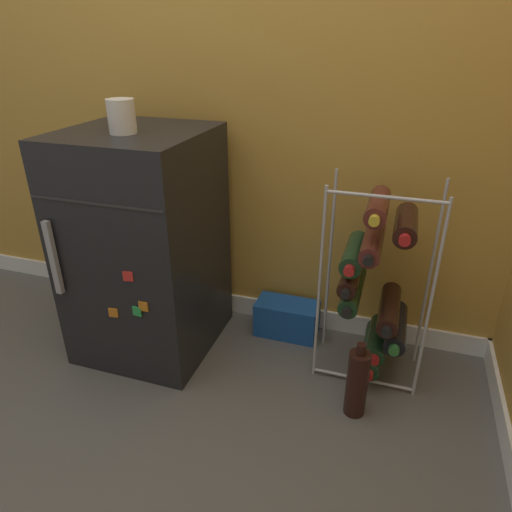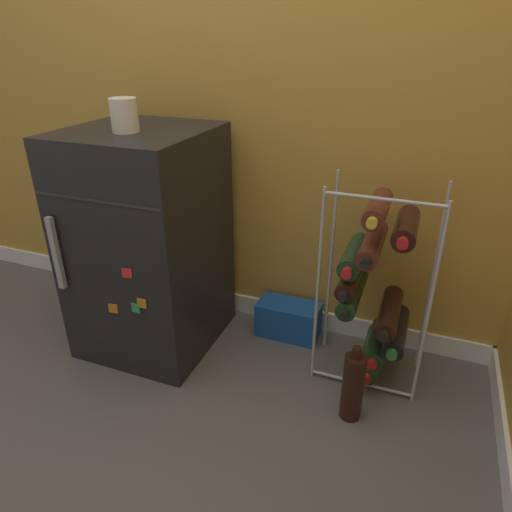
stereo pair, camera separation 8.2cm
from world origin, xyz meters
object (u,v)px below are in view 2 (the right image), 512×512
fridge_top_cup (124,115)px  wine_rack (375,289)px  loose_bottle_floor (353,386)px  mini_fridge (148,243)px  soda_box (289,319)px

fridge_top_cup → wine_rack: bearing=9.6°
loose_bottle_floor → wine_rack: bearing=87.5°
mini_fridge → soda_box: 0.70m
soda_box → fridge_top_cup: size_ratio=2.38×
mini_fridge → loose_bottle_floor: bearing=-10.6°
fridge_top_cup → loose_bottle_floor: (0.89, -0.11, -0.84)m
soda_box → fridge_top_cup: 1.08m
mini_fridge → soda_box: size_ratio=3.34×
wine_rack → loose_bottle_floor: (-0.01, -0.26, -0.25)m
soda_box → loose_bottle_floor: bearing=-47.7°
soda_box → loose_bottle_floor: loose_bottle_floor is taller
mini_fridge → wine_rack: (0.91, 0.09, -0.07)m
mini_fridge → loose_bottle_floor: 0.97m
soda_box → loose_bottle_floor: (0.35, -0.39, 0.05)m
wine_rack → loose_bottle_floor: size_ratio=2.63×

